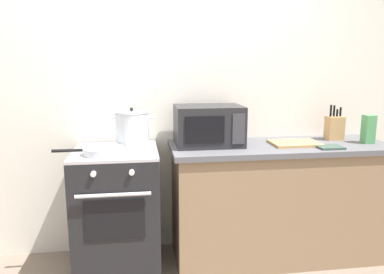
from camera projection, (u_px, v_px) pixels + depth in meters
back_wall at (197, 98)px, 3.01m from camera, size 4.40×0.10×2.50m
lower_cabinet_right at (278, 203)px, 2.91m from camera, size 1.64×0.56×0.88m
countertop_right at (281, 147)px, 2.82m from camera, size 1.70×0.60×0.04m
stove at (118, 211)px, 2.71m from camera, size 0.60×0.64×0.92m
stock_pot at (132, 130)px, 2.67m from camera, size 0.33×0.25×0.30m
frying_pan at (103, 151)px, 2.49m from camera, size 0.47×0.27×0.05m
microwave at (208, 125)px, 2.77m from camera, size 0.50×0.37×0.30m
cutting_board at (295, 143)px, 2.81m from camera, size 0.36×0.26×0.02m
knife_block at (334, 127)px, 2.99m from camera, size 0.13×0.10×0.28m
pasta_box at (368, 129)px, 2.84m from camera, size 0.08×0.08×0.22m
oven_mitt at (330, 147)px, 2.68m from camera, size 0.18×0.14×0.02m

